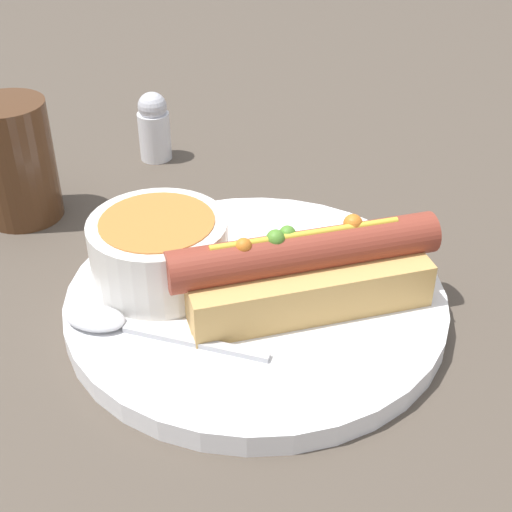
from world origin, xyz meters
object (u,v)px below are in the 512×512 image
at_px(soup_bowl, 159,248).
at_px(drinking_glass, 15,161).
at_px(salt_shaker, 154,127).
at_px(spoon, 116,323).
at_px(hot_dog, 304,271).

distance_m(soup_bowl, drinking_glass, 0.18).
xyz_separation_m(soup_bowl, salt_shaker, (0.13, 0.19, -0.01)).
distance_m(soup_bowl, salt_shaker, 0.23).
bearing_deg(spoon, soup_bowl, -95.91).
bearing_deg(salt_shaker, soup_bowl, -124.92).
height_order(soup_bowl, drinking_glass, drinking_glass).
bearing_deg(spoon, salt_shaker, -70.98).
bearing_deg(spoon, hot_dog, -148.52).
height_order(drinking_glass, salt_shaker, drinking_glass).
xyz_separation_m(hot_dog, salt_shaker, (0.08, 0.28, -0.01)).
height_order(hot_dog, soup_bowl, hot_dog).
height_order(hot_dog, drinking_glass, drinking_glass).
distance_m(spoon, salt_shaker, 0.29).
height_order(spoon, drinking_glass, drinking_glass).
relative_size(hot_dog, soup_bowl, 1.82).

